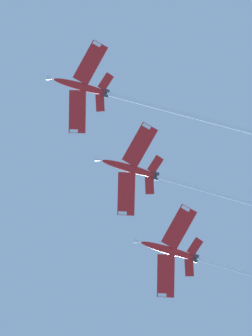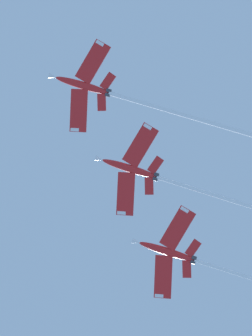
% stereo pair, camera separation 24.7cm
% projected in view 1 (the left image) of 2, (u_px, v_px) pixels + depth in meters
% --- Properties ---
extents(jet_lead, '(47.21, 25.61, 10.05)m').
position_uv_depth(jet_lead, '(124.00, 98.00, 134.98)').
color(jet_lead, red).
extents(jet_second, '(45.96, 25.24, 9.51)m').
position_uv_depth(jet_second, '(167.00, 179.00, 134.09)').
color(jet_second, red).
extents(jet_third, '(45.71, 24.57, 9.64)m').
position_uv_depth(jet_third, '(202.00, 260.00, 133.76)').
color(jet_third, red).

